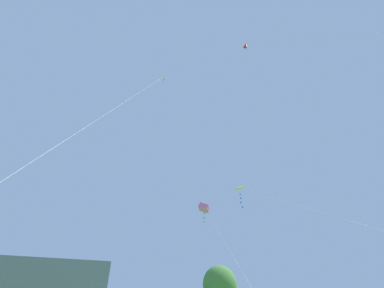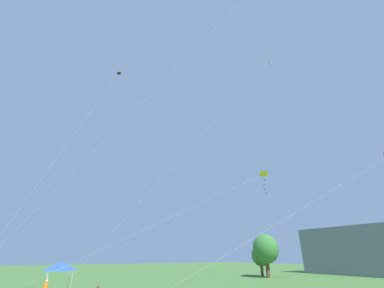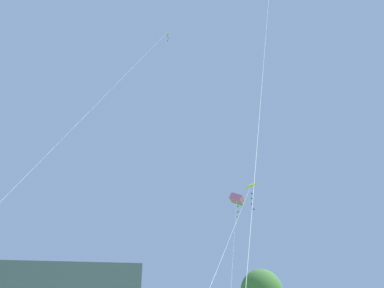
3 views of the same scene
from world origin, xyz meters
TOP-DOWN VIEW (x-y plane):
  - kite_yellow_delta_1 at (10.70, 17.20)m, footprint 8.83×18.64m
  - kite_white_delta_2 at (5.90, 24.58)m, footprint 9.41×20.67m
  - kite_pink_box_4 at (14.42, 31.00)m, footprint 9.13×23.49m

SIDE VIEW (x-z plane):
  - kite_yellow_delta_1 at x=10.70m, z-range 4.42..14.14m
  - kite_pink_box_4 at x=14.42m, z-range 5.91..19.16m
  - kite_white_delta_2 at x=5.90m, z-range 12.38..40.20m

